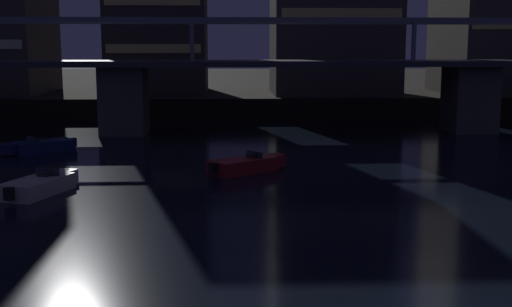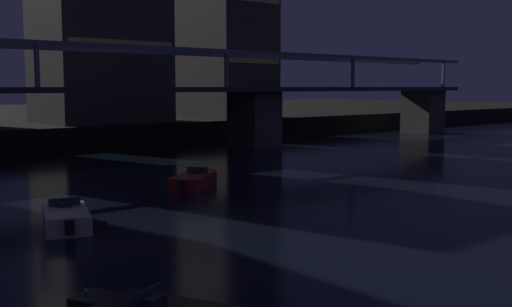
# 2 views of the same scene
# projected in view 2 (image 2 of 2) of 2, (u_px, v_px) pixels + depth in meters

# --- Properties ---
(river_bridge) EXTENTS (92.90, 6.40, 9.38)m
(river_bridge) POSITION_uv_depth(u_px,v_px,m) (126.00, 107.00, 53.24)
(river_bridge) COLOR #4C4944
(river_bridge) RESTS_ON ground
(speedboat_mid_left) EXTENTS (4.70, 3.98, 1.16)m
(speedboat_mid_left) POSITION_uv_depth(u_px,v_px,m) (194.00, 180.00, 37.49)
(speedboat_mid_left) COLOR maroon
(speedboat_mid_left) RESTS_ON ground
(speedboat_mid_right) EXTENTS (3.03, 5.11, 1.16)m
(speedboat_mid_right) POSITION_uv_depth(u_px,v_px,m) (66.00, 217.00, 26.85)
(speedboat_mid_right) COLOR beige
(speedboat_mid_right) RESTS_ON ground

